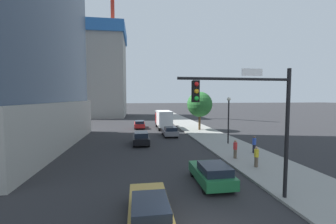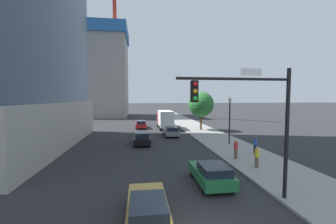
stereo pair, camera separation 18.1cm
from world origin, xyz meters
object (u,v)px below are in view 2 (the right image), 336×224
at_px(pedestrian_red_shirt, 236,149).
at_px(street_tree, 201,104).
at_px(construction_building, 103,68).
at_px(traffic_light_pole, 251,110).
at_px(car_gold, 148,210).
at_px(car_red, 141,124).
at_px(car_gray, 171,131).
at_px(car_green, 211,173).
at_px(pedestrian_blue_shirt, 255,144).
at_px(street_lamp, 230,113).
at_px(pedestrian_yellow_shirt, 257,157).
at_px(car_black, 142,138).
at_px(box_truck, 165,119).

bearing_deg(pedestrian_red_shirt, street_tree, 83.96).
relative_size(construction_building, street_tree, 5.40).
distance_m(traffic_light_pole, pedestrian_red_shirt, 8.74).
height_order(street_tree, car_gold, street_tree).
distance_m(construction_building, car_red, 30.53).
bearing_deg(car_gray, pedestrian_red_shirt, -72.38).
bearing_deg(traffic_light_pole, pedestrian_red_shirt, 69.48).
xyz_separation_m(car_green, pedestrian_blue_shirt, (6.54, 6.27, 0.27)).
bearing_deg(car_gray, pedestrian_blue_shirt, -58.67).
relative_size(car_red, car_green, 1.14).
bearing_deg(pedestrian_red_shirt, street_lamp, 71.45).
bearing_deg(car_green, pedestrian_yellow_shirt, 27.95).
relative_size(traffic_light_pole, car_black, 1.56).
relative_size(construction_building, car_black, 7.70).
bearing_deg(car_red, construction_building, 112.24).
distance_m(pedestrian_blue_shirt, pedestrian_red_shirt, 3.04).
bearing_deg(traffic_light_pole, car_gray, 93.34).
bearing_deg(pedestrian_yellow_shirt, street_tree, 86.36).
bearing_deg(car_gold, car_gray, 78.70).
bearing_deg(car_red, car_black, -90.00).
distance_m(car_gray, car_gold, 21.18).
xyz_separation_m(traffic_light_pole, car_red, (-5.29, 28.05, -4.13)).
height_order(traffic_light_pole, pedestrian_yellow_shirt, traffic_light_pole).
distance_m(street_tree, car_green, 22.44).
bearing_deg(pedestrian_yellow_shirt, car_gray, 106.81).
bearing_deg(car_red, street_tree, -22.71).
xyz_separation_m(street_lamp, car_gold, (-10.02, -14.45, -3.06)).
relative_size(car_green, pedestrian_red_shirt, 2.48).
relative_size(car_black, pedestrian_blue_shirt, 2.67).
height_order(construction_building, car_gray, construction_building).
xyz_separation_m(car_red, pedestrian_blue_shirt, (10.69, -19.24, 0.26)).
xyz_separation_m(street_lamp, pedestrian_yellow_shirt, (-1.44, -8.34, -2.76)).
bearing_deg(pedestrian_blue_shirt, pedestrian_yellow_shirt, -118.29).
bearing_deg(car_black, car_red, 90.00).
bearing_deg(traffic_light_pole, car_gold, -167.12).
height_order(car_green, pedestrian_blue_shirt, pedestrian_blue_shirt).
height_order(construction_building, car_red, construction_building).
relative_size(street_lamp, street_tree, 0.86).
xyz_separation_m(pedestrian_blue_shirt, pedestrian_red_shirt, (-2.66, -1.49, -0.02)).
height_order(car_gray, car_black, car_black).
height_order(street_lamp, pedestrian_blue_shirt, street_lamp).
relative_size(construction_building, car_red, 7.43).
xyz_separation_m(street_tree, pedestrian_blue_shirt, (0.90, -15.14, -3.36)).
bearing_deg(pedestrian_red_shirt, pedestrian_yellow_shirt, -77.35).
xyz_separation_m(car_black, pedestrian_blue_shirt, (10.69, -6.20, 0.26)).
bearing_deg(street_lamp, construction_building, 116.89).
distance_m(construction_building, street_lamp, 46.35).
relative_size(car_red, pedestrian_blue_shirt, 2.77).
bearing_deg(box_truck, car_gray, -90.00).
height_order(car_gray, box_truck, box_truck).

